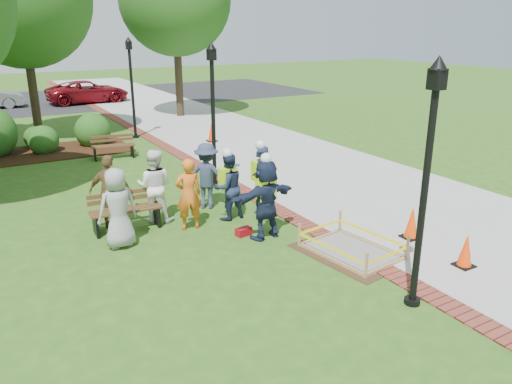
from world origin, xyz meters
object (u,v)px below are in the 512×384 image
hivis_worker_a (266,197)px  hivis_worker_c (228,184)px  hivis_worker_b (260,177)px  cone_front (466,251)px  lamp_near (427,169)px  bench_near (127,218)px  wet_concrete_pad (352,243)px

hivis_worker_a → hivis_worker_c: (-0.20, 1.49, -0.08)m
hivis_worker_a → hivis_worker_b: (0.76, 1.53, -0.04)m
hivis_worker_a → hivis_worker_b: bearing=63.6°
hivis_worker_b → hivis_worker_c: (-0.96, -0.04, -0.04)m
cone_front → lamp_near: size_ratio=0.17×
cone_front → hivis_worker_b: 5.26m
bench_near → lamp_near: lamp_near is taller
hivis_worker_b → hivis_worker_c: bearing=-177.8°
wet_concrete_pad → hivis_worker_c: hivis_worker_c is taller
cone_front → hivis_worker_c: 5.66m
wet_concrete_pad → hivis_worker_b: size_ratio=1.30×
lamp_near → hivis_worker_b: bearing=89.6°
wet_concrete_pad → bench_near: bearing=135.4°
bench_near → hivis_worker_a: hivis_worker_a is taller
wet_concrete_pad → lamp_near: bearing=-101.5°
bench_near → cone_front: bearing=-45.3°
bench_near → hivis_worker_c: 2.59m
wet_concrete_pad → lamp_near: size_ratio=0.59×
cone_front → hivis_worker_a: hivis_worker_a is taller
hivis_worker_b → lamp_near: bearing=-90.4°
lamp_near → hivis_worker_c: lamp_near is taller
hivis_worker_b → hivis_worker_c: hivis_worker_b is taller
wet_concrete_pad → hivis_worker_a: 2.16m
bench_near → hivis_worker_c: size_ratio=0.92×
wet_concrete_pad → lamp_near: (-0.44, -2.15, 2.25)m
hivis_worker_a → hivis_worker_c: 1.50m
cone_front → bench_near: bearing=134.7°
lamp_near → hivis_worker_a: lamp_near is taller
hivis_worker_a → hivis_worker_c: size_ratio=1.09×
wet_concrete_pad → hivis_worker_a: (-1.16, 1.66, 0.76)m
wet_concrete_pad → hivis_worker_b: bearing=97.2°
bench_near → hivis_worker_a: (2.64, -2.09, 0.70)m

